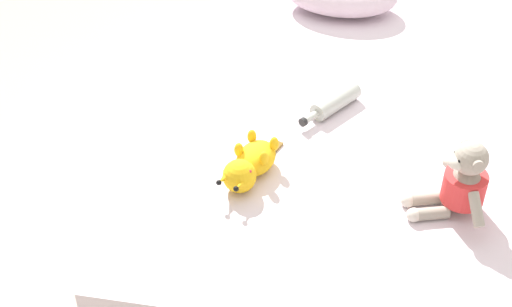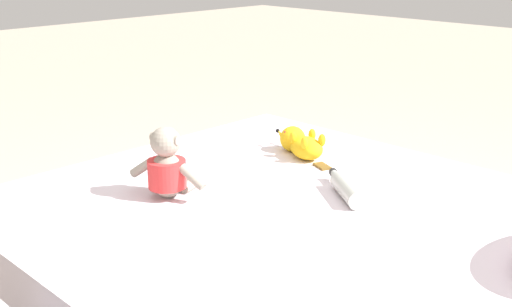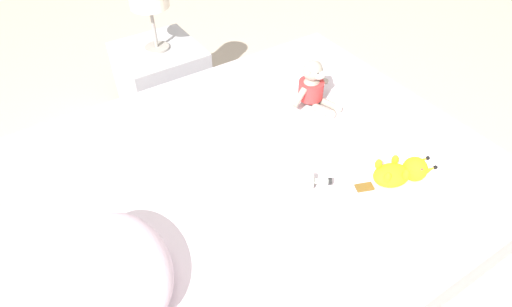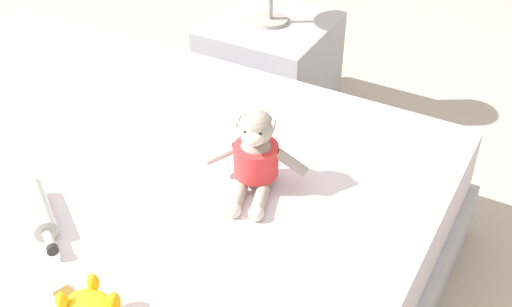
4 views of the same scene
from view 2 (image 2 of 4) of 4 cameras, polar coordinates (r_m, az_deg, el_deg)
bed at (r=1.99m, az=5.52°, el=-11.54°), size 1.57×1.95×0.43m
plush_monkey at (r=2.03m, az=-7.85°, el=-1.28°), size 0.24×0.28×0.24m
plush_yellow_creature at (r=2.42m, az=4.03°, el=0.91°), size 0.17×0.33×0.10m
glass_bottle at (r=2.04m, az=8.22°, el=-3.17°), size 0.19×0.24×0.06m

